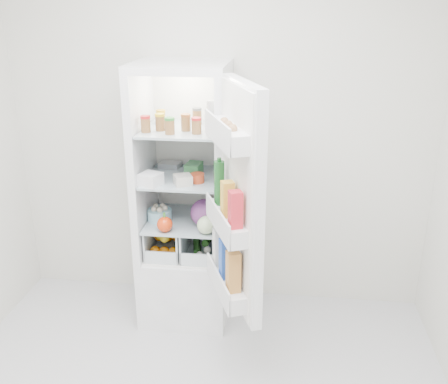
# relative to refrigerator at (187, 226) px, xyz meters

# --- Properties ---
(room_walls) EXTENTS (3.02, 3.02, 2.61)m
(room_walls) POSITION_rel_refrigerator_xyz_m (0.20, -1.25, 0.93)
(room_walls) COLOR silver
(room_walls) RESTS_ON ground
(refrigerator) EXTENTS (0.60, 0.60, 1.80)m
(refrigerator) POSITION_rel_refrigerator_xyz_m (0.00, 0.00, 0.00)
(refrigerator) COLOR silver
(refrigerator) RESTS_ON ground
(shelf_low) EXTENTS (0.49, 0.53, 0.01)m
(shelf_low) POSITION_rel_refrigerator_xyz_m (-0.00, -0.06, 0.07)
(shelf_low) COLOR #A1B3BC
(shelf_low) RESTS_ON refrigerator
(shelf_mid) EXTENTS (0.49, 0.53, 0.02)m
(shelf_mid) POSITION_rel_refrigerator_xyz_m (-0.00, -0.06, 0.38)
(shelf_mid) COLOR #A1B3BC
(shelf_mid) RESTS_ON refrigerator
(shelf_top) EXTENTS (0.49, 0.53, 0.02)m
(shelf_top) POSITION_rel_refrigerator_xyz_m (-0.00, -0.06, 0.71)
(shelf_top) COLOR #A1B3BC
(shelf_top) RESTS_ON refrigerator
(crisper_left) EXTENTS (0.23, 0.46, 0.22)m
(crisper_left) POSITION_rel_refrigerator_xyz_m (-0.12, -0.06, -0.06)
(crisper_left) COLOR silver
(crisper_left) RESTS_ON refrigerator
(crisper_right) EXTENTS (0.23, 0.46, 0.22)m
(crisper_right) POSITION_rel_refrigerator_xyz_m (0.12, -0.06, -0.06)
(crisper_right) COLOR silver
(crisper_right) RESTS_ON refrigerator
(condiment_jars) EXTENTS (0.46, 0.34, 0.08)m
(condiment_jars) POSITION_rel_refrigerator_xyz_m (-0.01, -0.12, 0.76)
(condiment_jars) COLOR #B21919
(condiment_jars) RESTS_ON shelf_top
(squeeze_bottle) EXTENTS (0.07, 0.07, 0.19)m
(squeeze_bottle) POSITION_rel_refrigerator_xyz_m (0.19, -0.08, 0.82)
(squeeze_bottle) COLOR white
(squeeze_bottle) RESTS_ON shelf_top
(tub_white) EXTENTS (0.16, 0.16, 0.08)m
(tub_white) POSITION_rel_refrigerator_xyz_m (-0.17, -0.26, 0.43)
(tub_white) COLOR white
(tub_white) RESTS_ON shelf_mid
(tub_cream) EXTENTS (0.14, 0.14, 0.06)m
(tub_cream) POSITION_rel_refrigerator_xyz_m (0.03, -0.22, 0.42)
(tub_cream) COLOR beige
(tub_cream) RESTS_ON shelf_mid
(tin_red) EXTENTS (0.10, 0.10, 0.06)m
(tin_red) POSITION_rel_refrigerator_xyz_m (0.11, -0.16, 0.42)
(tin_red) COLOR #B83C1B
(tin_red) RESTS_ON shelf_mid
(foil_tray) EXTENTS (0.16, 0.13, 0.04)m
(foil_tray) POSITION_rel_refrigerator_xyz_m (-0.13, 0.12, 0.41)
(foil_tray) COLOR #B7B6BB
(foil_tray) RESTS_ON shelf_mid
(tub_green) EXTENTS (0.11, 0.15, 0.08)m
(tub_green) POSITION_rel_refrigerator_xyz_m (0.06, -0.01, 0.43)
(tub_green) COLOR #3D8649
(tub_green) RESTS_ON shelf_mid
(red_cabbage) EXTENTS (0.19, 0.19, 0.19)m
(red_cabbage) POSITION_rel_refrigerator_xyz_m (0.15, -0.15, 0.18)
(red_cabbage) COLOR #4C1B51
(red_cabbage) RESTS_ON shelf_low
(bell_pepper) EXTENTS (0.10, 0.10, 0.10)m
(bell_pepper) POSITION_rel_refrigerator_xyz_m (-0.09, -0.28, 0.13)
(bell_pepper) COLOR red
(bell_pepper) RESTS_ON shelf_low
(mushroom_bowl) EXTENTS (0.20, 0.20, 0.08)m
(mushroom_bowl) POSITION_rel_refrigerator_xyz_m (-0.17, -0.10, 0.12)
(mushroom_bowl) COLOR #9AD5E6
(mushroom_bowl) RESTS_ON shelf_low
(salad_bag) EXTENTS (0.12, 0.12, 0.12)m
(salad_bag) POSITION_rel_refrigerator_xyz_m (0.18, -0.27, 0.14)
(salad_bag) COLOR beige
(salad_bag) RESTS_ON shelf_low
(citrus_pile) EXTENTS (0.20, 0.31, 0.16)m
(citrus_pile) POSITION_rel_refrigerator_xyz_m (-0.13, -0.10, -0.08)
(citrus_pile) COLOR orange
(citrus_pile) RESTS_ON refrigerator
(veg_pile) EXTENTS (0.16, 0.30, 0.10)m
(veg_pile) POSITION_rel_refrigerator_xyz_m (0.13, -0.06, -0.10)
(veg_pile) COLOR #214B19
(veg_pile) RESTS_ON refrigerator
(fridge_door) EXTENTS (0.37, 0.58, 1.30)m
(fridge_door) POSITION_rel_refrigerator_xyz_m (0.41, -0.62, 0.43)
(fridge_door) COLOR silver
(fridge_door) RESTS_ON refrigerator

